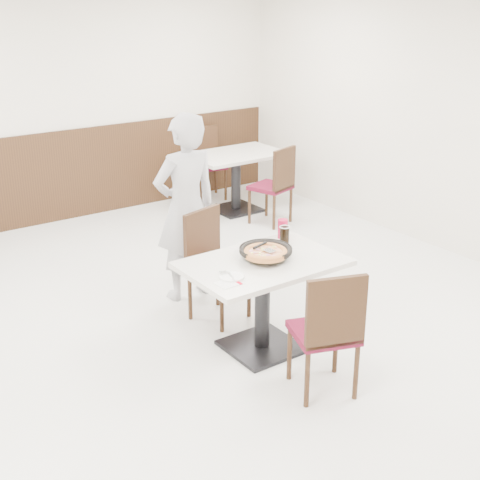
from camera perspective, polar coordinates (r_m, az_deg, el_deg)
floor at (r=5.69m, az=-1.44°, el=-7.53°), size 7.00×7.00×0.00m
wall_back at (r=8.26m, az=-15.47°, el=11.02°), size 6.00×0.04×2.80m
wall_right at (r=7.24m, az=18.86°, el=9.37°), size 0.04×7.00×2.80m
wainscot_back at (r=8.41m, az=-14.87°, el=5.30°), size 5.90×0.03×1.10m
main_table at (r=5.22m, az=1.92°, el=-5.62°), size 1.28×0.92×0.75m
chair_near at (r=4.70m, az=7.15°, el=-7.59°), size 0.54×0.54×0.95m
chair_far at (r=5.66m, az=-1.78°, el=-2.35°), size 0.52×0.52×0.95m
trivet at (r=5.09m, az=1.99°, el=-1.50°), size 0.13×0.13×0.04m
pizza_pan at (r=5.10m, az=2.20°, el=-1.14°), size 0.36×0.36×0.01m
pizza at (r=5.05m, az=2.19°, el=-1.19°), size 0.37×0.37×0.02m
pizza_server at (r=5.02m, az=2.53°, el=-0.89°), size 0.07×0.09×0.00m
napkin at (r=4.69m, az=-1.15°, el=-3.74°), size 0.15×0.15×0.00m
side_plate at (r=4.78m, az=-0.73°, el=-3.15°), size 0.20×0.20×0.01m
fork at (r=4.77m, az=-0.75°, el=-3.09°), size 0.06×0.15×0.00m
cola_glass at (r=5.42m, az=3.82°, el=0.43°), size 0.08×0.08×0.13m
red_cup at (r=5.52m, az=3.67°, el=0.97°), size 0.09×0.09×0.16m
diner_person at (r=5.97m, az=-4.64°, el=2.74°), size 0.63×0.42×1.71m
bg_table_right at (r=8.52m, az=-0.35°, el=4.97°), size 1.25×0.87×0.75m
bg_chair_right_near at (r=8.03m, az=2.62°, el=4.71°), size 0.53×0.53×0.95m
bg_chair_right_far at (r=9.02m, az=-2.75°, el=6.50°), size 0.50×0.50×0.95m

